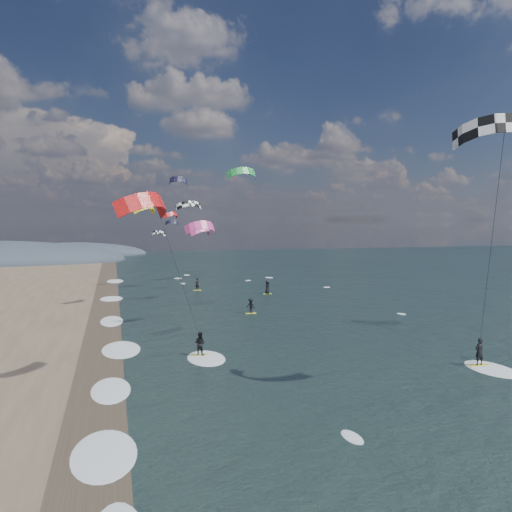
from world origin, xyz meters
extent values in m
plane|color=black|center=(0.00, 0.00, 0.00)|extent=(260.00, 260.00, 0.00)
cube|color=#382D23|center=(-12.00, 10.00, 0.00)|extent=(3.00, 240.00, 0.00)
ellipsoid|color=#3D4756|center=(-22.00, 120.00, 0.00)|extent=(40.00, 18.00, 7.00)
cube|color=yellow|center=(12.09, 4.19, 0.03)|extent=(1.46, 0.44, 0.06)
imported|color=black|center=(12.09, 4.19, 0.96)|extent=(0.69, 0.48, 1.79)
ellipsoid|color=white|center=(12.39, 3.39, 0.00)|extent=(2.60, 4.20, 0.12)
cylinder|color=black|center=(10.09, 1.19, 7.90)|extent=(0.02, 0.02, 15.04)
cube|color=yellow|center=(-5.21, 11.76, 0.03)|extent=(1.29, 0.40, 0.06)
imported|color=black|center=(-5.21, 11.76, 0.87)|extent=(1.01, 0.97, 1.63)
ellipsoid|color=white|center=(-4.91, 10.96, 0.00)|extent=(2.60, 4.20, 0.12)
cylinder|color=black|center=(-6.96, 8.76, 6.04)|extent=(0.02, 0.02, 11.75)
cube|color=yellow|center=(2.49, 26.15, 0.03)|extent=(1.10, 0.35, 0.05)
imported|color=black|center=(2.49, 26.15, 0.82)|extent=(1.08, 1.13, 1.54)
cube|color=yellow|center=(8.14, 38.59, 0.03)|extent=(1.10, 0.35, 0.05)
imported|color=black|center=(8.14, 38.59, 0.91)|extent=(0.63, 0.89, 1.72)
cube|color=yellow|center=(-0.10, 44.40, 0.03)|extent=(1.10, 0.35, 0.05)
imported|color=black|center=(-0.10, 44.40, 0.88)|extent=(0.73, 0.67, 1.67)
ellipsoid|color=white|center=(-10.80, -2.00, 0.00)|extent=(2.40, 5.40, 0.11)
ellipsoid|color=white|center=(-10.80, 6.00, 0.00)|extent=(2.40, 5.40, 0.11)
ellipsoid|color=white|center=(-10.80, 15.00, 0.00)|extent=(2.40, 5.40, 0.11)
ellipsoid|color=white|center=(-10.80, 26.00, 0.00)|extent=(2.40, 5.40, 0.11)
ellipsoid|color=white|center=(-10.80, 40.00, 0.00)|extent=(2.40, 5.40, 0.11)
ellipsoid|color=white|center=(-10.80, 58.00, 0.00)|extent=(2.40, 5.40, 0.11)
camera|label=1|loc=(-10.96, -22.81, 9.64)|focal=35.00mm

